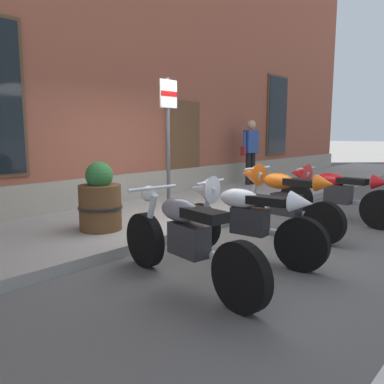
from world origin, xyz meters
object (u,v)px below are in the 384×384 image
at_px(motorcycle_grey_naked, 185,240).
at_px(motorcycle_red_sport, 331,191).
at_px(pedestrian_blue_top, 251,148).
at_px(motorcycle_white_sport, 241,215).
at_px(motorcycle_orange_sport, 279,197).
at_px(parking_sign, 168,129).
at_px(barrel_planter, 100,201).

height_order(motorcycle_grey_naked, motorcycle_red_sport, motorcycle_red_sport).
relative_size(motorcycle_red_sport, pedestrian_blue_top, 1.24).
bearing_deg(motorcycle_grey_naked, motorcycle_red_sport, 0.79).
bearing_deg(motorcycle_white_sport, motorcycle_grey_naked, -176.13).
distance_m(motorcycle_orange_sport, parking_sign, 2.08).
bearing_deg(motorcycle_grey_naked, pedestrian_blue_top, 27.66).
bearing_deg(motorcycle_red_sport, parking_sign, 138.40).
xyz_separation_m(motorcycle_grey_naked, pedestrian_blue_top, (6.26, 3.28, 0.65)).
bearing_deg(motorcycle_white_sport, barrel_planter, 106.48).
bearing_deg(motorcycle_grey_naked, motorcycle_white_sport, 3.87).
bearing_deg(motorcycle_grey_naked, barrel_planter, 76.82).
height_order(motorcycle_red_sport, pedestrian_blue_top, pedestrian_blue_top).
distance_m(motorcycle_white_sport, pedestrian_blue_top, 6.10).
xyz_separation_m(motorcycle_white_sport, parking_sign, (0.63, 1.87, 1.07)).
relative_size(motorcycle_white_sport, barrel_planter, 2.03).
distance_m(motorcycle_orange_sport, pedestrian_blue_top, 4.87).
bearing_deg(barrel_planter, motorcycle_orange_sport, -43.13).
distance_m(motorcycle_grey_naked, barrel_planter, 2.19).
relative_size(motorcycle_grey_naked, motorcycle_white_sport, 1.06).
height_order(parking_sign, barrel_planter, parking_sign).
height_order(motorcycle_orange_sport, motorcycle_red_sport, motorcycle_orange_sport).
bearing_deg(parking_sign, barrel_planter, 171.55).
bearing_deg(barrel_planter, pedestrian_blue_top, 11.29).
height_order(motorcycle_white_sport, parking_sign, parking_sign).
xyz_separation_m(motorcycle_grey_naked, motorcycle_white_sport, (1.11, 0.07, 0.07)).
distance_m(motorcycle_grey_naked, motorcycle_red_sport, 3.88).
xyz_separation_m(motorcycle_orange_sport, parking_sign, (-0.72, 1.66, 1.04)).
bearing_deg(parking_sign, motorcycle_grey_naked, -131.82).
bearing_deg(motorcycle_red_sport, motorcycle_white_sport, 179.56).
xyz_separation_m(motorcycle_white_sport, pedestrian_blue_top, (5.15, 3.21, 0.58)).
bearing_deg(parking_sign, pedestrian_blue_top, 16.46).
distance_m(motorcycle_red_sport, pedestrian_blue_top, 4.06).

